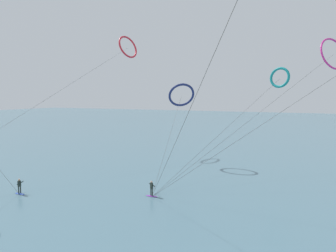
% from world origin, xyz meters
% --- Properties ---
extents(sea_water, '(400.00, 200.00, 0.08)m').
position_xyz_m(sea_water, '(0.00, 106.77, 0.04)').
color(sea_water, slate).
rests_on(sea_water, ground).
extents(surfer_violet, '(1.40, 0.70, 1.70)m').
position_xyz_m(surfer_violet, '(-5.49, 29.46, 0.82)').
color(surfer_violet, purple).
rests_on(surfer_violet, ground).
extents(surfer_cobalt, '(1.40, 0.63, 1.70)m').
position_xyz_m(surfer_cobalt, '(-18.97, 24.08, 0.82)').
color(surfer_cobalt, '#2647B7').
rests_on(surfer_cobalt, ground).
extents(kite_magenta, '(19.81, 22.47, 18.80)m').
position_xyz_m(kite_magenta, '(12.10, 49.59, 16.50)').
color(kite_magenta, '#CC288E').
rests_on(kite_magenta, ground).
extents(kite_navy, '(5.64, 18.38, 12.75)m').
position_xyz_m(kite_navy, '(-8.73, 45.60, 10.88)').
color(kite_navy, navy).
rests_on(kite_navy, ground).
extents(kite_crimson, '(4.40, 41.89, 22.28)m').
position_xyz_m(kite_crimson, '(-22.52, 51.99, 20.05)').
color(kite_crimson, red).
rests_on(kite_crimson, ground).
extents(kite_teal, '(12.13, 26.37, 15.50)m').
position_xyz_m(kite_teal, '(4.86, 54.78, 13.74)').
color(kite_teal, teal).
rests_on(kite_teal, ground).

